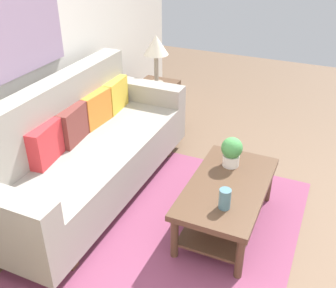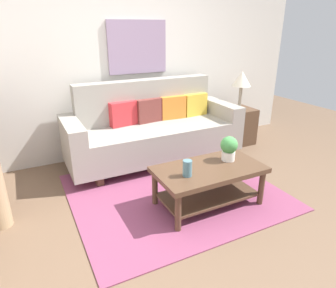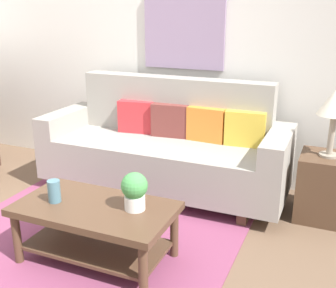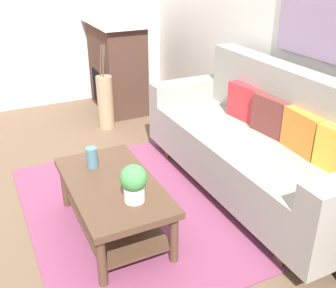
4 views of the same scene
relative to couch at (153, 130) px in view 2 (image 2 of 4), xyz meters
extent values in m
plane|color=brown|center=(-0.16, -1.42, -0.43)|extent=(9.67, 9.67, 0.00)
cube|color=silver|center=(-0.16, 0.54, 0.92)|extent=(5.67, 0.10, 2.70)
cube|color=#843D5B|center=(-0.16, -0.92, -0.43)|extent=(2.21, 1.94, 0.01)
cube|color=gray|center=(0.00, -0.06, -0.11)|extent=(1.94, 0.84, 0.40)
cube|color=gray|center=(0.00, 0.26, 0.37)|extent=(1.94, 0.20, 0.56)
cube|color=gray|center=(-1.07, -0.06, -0.01)|extent=(0.20, 0.84, 0.60)
cube|color=gray|center=(1.07, -0.06, -0.01)|extent=(0.20, 0.84, 0.60)
cube|color=#513826|center=(-0.87, -0.06, -0.37)|extent=(0.08, 0.74, 0.12)
cube|color=#513826|center=(0.87, -0.06, -0.37)|extent=(0.08, 0.74, 0.12)
cube|color=red|center=(-0.37, 0.12, 0.25)|extent=(0.37, 0.17, 0.32)
cube|color=brown|center=(0.00, 0.12, 0.25)|extent=(0.37, 0.16, 0.32)
cube|color=orange|center=(0.37, 0.12, 0.25)|extent=(0.37, 0.14, 0.32)
cube|color=gold|center=(0.74, 0.12, 0.25)|extent=(0.37, 0.15, 0.32)
cube|color=#513826|center=(0.04, -1.30, -0.03)|extent=(1.10, 0.60, 0.05)
cube|color=#513826|center=(0.04, -1.30, -0.31)|extent=(0.98, 0.50, 0.02)
cylinder|color=#513826|center=(-0.45, -1.55, -0.24)|extent=(0.06, 0.06, 0.38)
cylinder|color=#513826|center=(0.53, -1.55, -0.24)|extent=(0.06, 0.06, 0.38)
cylinder|color=#513826|center=(-0.45, -1.05, -0.24)|extent=(0.06, 0.06, 0.38)
cylinder|color=#513826|center=(0.53, -1.05, -0.24)|extent=(0.06, 0.06, 0.38)
cylinder|color=slate|center=(-0.25, -1.36, 0.08)|extent=(0.09, 0.09, 0.16)
cylinder|color=white|center=(0.31, -1.24, 0.05)|extent=(0.14, 0.14, 0.10)
sphere|color=#46934A|center=(0.31, -1.24, 0.17)|extent=(0.18, 0.18, 0.18)
cube|color=#513826|center=(1.47, 0.00, -0.15)|extent=(0.44, 0.44, 0.56)
cylinder|color=gray|center=(1.47, 0.00, 0.14)|extent=(0.16, 0.16, 0.02)
cylinder|color=gray|center=(1.47, 0.00, 0.30)|extent=(0.05, 0.05, 0.35)
cone|color=beige|center=(1.47, 0.00, 0.59)|extent=(0.28, 0.28, 0.22)
cube|color=gray|center=(0.00, 0.47, 1.05)|extent=(0.83, 0.03, 0.70)
camera|label=1|loc=(-2.53, -1.92, 1.87)|focal=42.93mm
camera|label=2|loc=(-1.56, -3.54, 1.32)|focal=32.07mm
camera|label=3|loc=(1.51, -3.48, 1.30)|focal=44.56mm
camera|label=4|loc=(2.42, -2.02, 1.51)|focal=43.03mm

